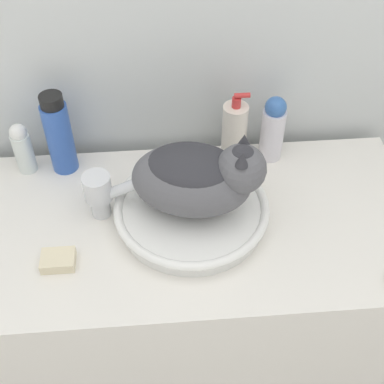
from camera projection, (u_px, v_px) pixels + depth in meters
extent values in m
cube|color=white|center=(172.00, 320.00, 1.49)|extent=(1.15, 0.51, 0.82)
cylinder|color=white|center=(192.00, 213.00, 1.19)|extent=(0.32, 0.32, 0.04)
torus|color=white|center=(192.00, 207.00, 1.18)|extent=(0.34, 0.34, 0.02)
ellipsoid|color=#56565B|center=(191.00, 180.00, 1.12)|extent=(0.29, 0.22, 0.14)
ellipsoid|color=#2D2D33|center=(191.00, 166.00, 1.09)|extent=(0.22, 0.17, 0.06)
sphere|color=#56565B|center=(241.00, 169.00, 1.08)|extent=(0.10, 0.10, 0.10)
sphere|color=#2D2D33|center=(242.00, 158.00, 1.06)|extent=(0.06, 0.06, 0.06)
cone|color=#2D2D33|center=(242.00, 159.00, 1.02)|extent=(0.03, 0.03, 0.03)
cone|color=#2D2D33|center=(244.00, 140.00, 1.06)|extent=(0.03, 0.03, 0.03)
cylinder|color=#2D2D33|center=(158.00, 171.00, 1.22)|extent=(0.09, 0.16, 0.03)
cylinder|color=silver|center=(101.00, 205.00, 1.20)|extent=(0.04, 0.04, 0.05)
cylinder|color=silver|center=(124.00, 188.00, 1.15)|extent=(0.13, 0.04, 0.09)
cylinder|color=silver|center=(97.00, 188.00, 1.16)|extent=(0.06, 0.06, 0.06)
cylinder|color=silver|center=(24.00, 153.00, 1.28)|extent=(0.05, 0.05, 0.11)
sphere|color=white|center=(18.00, 132.00, 1.24)|extent=(0.04, 0.04, 0.04)
cylinder|color=silver|center=(272.00, 134.00, 1.30)|extent=(0.06, 0.06, 0.14)
sphere|color=#3866AD|center=(276.00, 107.00, 1.25)|extent=(0.05, 0.05, 0.05)
cylinder|color=silver|center=(234.00, 133.00, 1.29)|extent=(0.06, 0.06, 0.16)
cylinder|color=red|center=(236.00, 102.00, 1.23)|extent=(0.02, 0.02, 0.02)
cylinder|color=red|center=(242.00, 95.00, 1.21)|extent=(0.04, 0.01, 0.01)
cylinder|color=#335BB7|center=(60.00, 138.00, 1.26)|extent=(0.06, 0.06, 0.18)
cylinder|color=black|center=(51.00, 101.00, 1.18)|extent=(0.05, 0.05, 0.03)
cube|color=beige|center=(58.00, 260.00, 1.11)|extent=(0.07, 0.05, 0.02)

